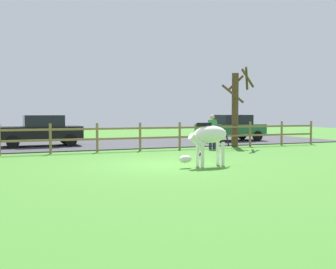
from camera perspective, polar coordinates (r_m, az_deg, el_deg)
name	(u,v)px	position (r m, az deg, el deg)	size (l,w,h in m)	color
ground_plane	(162,165)	(13.19, -0.88, -4.38)	(60.00, 60.00, 0.00)	#3D7528
parking_asphalt	(101,144)	(22.07, -9.65, -1.33)	(28.00, 7.40, 0.05)	#38383D
paddock_fence	(119,135)	(17.83, -7.06, -0.09)	(21.87, 0.11, 1.28)	olive
bare_tree	(236,106)	(20.47, 9.77, 4.07)	(1.82, 1.61, 4.00)	#513A23
zebra	(208,138)	(12.80, 5.82, -0.46)	(1.93, 0.62, 1.41)	white
crow_on_grass	(199,154)	(15.27, 4.52, -2.89)	(0.22, 0.10, 0.20)	black
parked_car_black	(41,130)	(20.98, -17.78, 0.57)	(4.04, 1.96, 1.56)	black
parked_car_green	(231,128)	(24.13, 9.08, 1.00)	(4.02, 1.92, 1.56)	#236B38
visitor_near_fence	(212,130)	(19.03, 6.40, 0.65)	(0.40, 0.30, 1.64)	#232847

